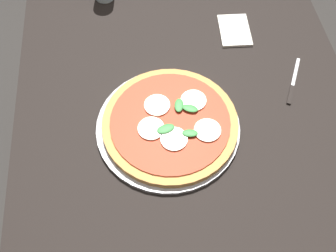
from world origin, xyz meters
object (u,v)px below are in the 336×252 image
at_px(dining_table, 190,148).
at_px(knife, 292,86).
at_px(pizza, 170,123).
at_px(napkin, 234,30).
at_px(serving_tray, 168,127).

distance_m(dining_table, knife, 0.33).
xyz_separation_m(pizza, knife, (-0.09, 0.35, -0.02)).
bearing_deg(pizza, napkin, 143.53).
height_order(pizza, knife, pizza).
relative_size(dining_table, pizza, 3.80).
distance_m(dining_table, serving_tray, 0.12).
bearing_deg(dining_table, napkin, 151.07).
height_order(napkin, knife, napkin).
height_order(pizza, napkin, pizza).
bearing_deg(pizza, serving_tray, -93.03).
height_order(dining_table, serving_tray, serving_tray).
bearing_deg(knife, dining_table, -71.04).
xyz_separation_m(serving_tray, pizza, (0.00, 0.01, 0.02)).
xyz_separation_m(serving_tray, knife, (-0.09, 0.35, -0.00)).
distance_m(serving_tray, napkin, 0.40).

